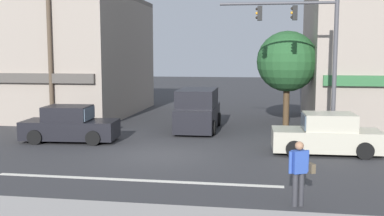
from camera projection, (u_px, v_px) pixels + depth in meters
ground_plane at (161, 155)px, 17.19m from camera, size 120.00×120.00×0.00m
lane_marking_stripe at (135, 180)px, 13.76m from camera, size 9.00×0.24×0.01m
building_left_block at (31, 55)px, 29.34m from camera, size 13.74×11.18×7.53m
street_tree at (287, 62)px, 23.21m from camera, size 3.14×3.14×5.05m
utility_pole_near_left at (50, 42)px, 23.09m from camera, size 1.40×0.22×8.60m
traffic_light_mast at (311, 46)px, 18.66m from camera, size 4.89×0.26×6.20m
sedan_crossing_leftbound at (326, 136)px, 17.38m from camera, size 4.15×1.98×1.58m
sedan_approaching_near at (70, 125)px, 19.84m from camera, size 4.22×2.13×1.58m
van_waiting_far at (198, 110)px, 22.79m from camera, size 2.10×4.63×2.11m
pedestrian_foreground_with_bag at (300, 169)px, 11.32m from camera, size 0.68×0.44×1.67m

